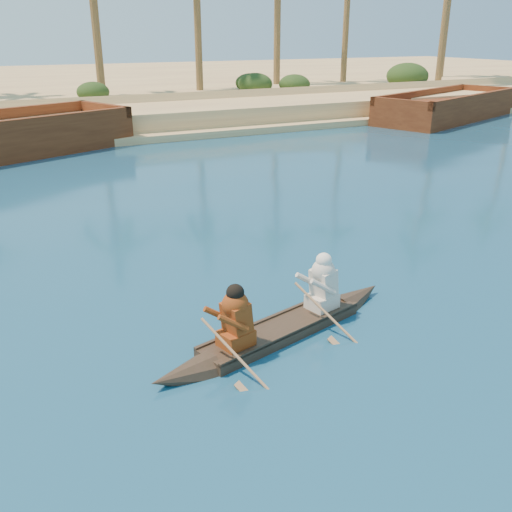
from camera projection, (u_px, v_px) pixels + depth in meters
name	position (u px, v px, depth m)	size (l,w,h in m)	color
canoe	(282.00, 320.00, 10.42)	(5.58, 2.14, 1.54)	#37261E
barge_right	(447.00, 108.00, 36.14)	(12.52, 7.82, 1.98)	brown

